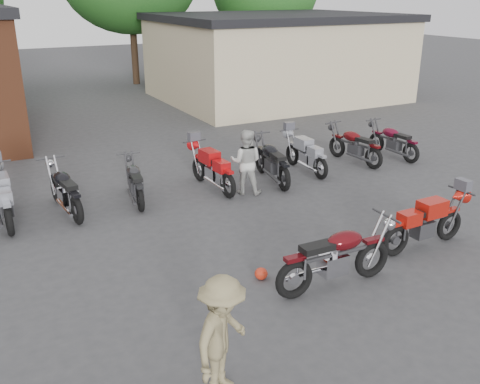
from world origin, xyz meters
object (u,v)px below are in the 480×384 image
row_bike_2 (64,188)px  row_bike_7 (354,143)px  helmet (261,274)px  row_bike_4 (212,166)px  person_light (246,162)px  row_bike_1 (3,195)px  row_bike_5 (272,159)px  row_bike_8 (393,139)px  vintage_motorcycle (337,253)px  person_tan (222,336)px  sportbike (426,220)px  row_bike_6 (306,152)px  row_bike_3 (135,180)px

row_bike_2 → row_bike_7: size_ratio=1.03×
helmet → row_bike_4: (1.19, 4.53, 0.48)m
person_light → row_bike_1: bearing=26.2°
row_bike_5 → row_bike_8: (4.34, 0.18, -0.05)m
row_bike_1 → row_bike_8: row_bike_1 is taller
vintage_motorcycle → row_bike_1: size_ratio=1.02×
vintage_motorcycle → person_tan: 3.11m
helmet → row_bike_5: 5.19m
sportbike → person_light: bearing=109.9°
row_bike_6 → row_bike_5: bearing=102.5°
person_tan → row_bike_8: size_ratio=0.84×
person_light → row_bike_3: person_light is taller
row_bike_2 → row_bike_6: 6.42m
helmet → row_bike_8: 8.46m
sportbike → row_bike_1: row_bike_1 is taller
helmet → row_bike_7: (5.77, 4.61, 0.47)m
helmet → row_bike_2: 5.24m
sportbike → helmet: 3.47m
helmet → row_bike_1: size_ratio=0.11×
person_light → row_bike_7: 4.05m
person_tan → row_bike_6: person_tan is taller
sportbike → row_bike_1: 8.72m
helmet → row_bike_1: 5.99m
row_bike_6 → sportbike: bearing=173.8°
row_bike_3 → helmet: bearing=-161.9°
vintage_motorcycle → row_bike_4: (0.21, 5.33, -0.04)m
row_bike_8 → row_bike_1: bearing=85.3°
helmet → row_bike_2: (-2.37, 4.65, 0.49)m
helmet → row_bike_5: bearing=57.0°
vintage_motorcycle → person_light: size_ratio=1.35×
row_bike_5 → row_bike_8: 4.34m
person_tan → row_bike_2: person_tan is taller
row_bike_1 → row_bike_2: (1.27, -0.08, -0.02)m
person_tan → row_bike_7: (7.57, 6.78, -0.22)m
row_bike_6 → row_bike_7: bearing=-88.0°
row_bike_2 → row_bike_3: (1.60, -0.04, -0.06)m
person_light → person_tan: person_light is taller
row_bike_1 → row_bike_2: row_bike_1 is taller
row_bike_1 → row_bike_8: 10.78m
row_bike_5 → row_bike_6: size_ratio=1.08×
person_light → row_bike_3: (-2.57, 0.76, -0.27)m
vintage_motorcycle → row_bike_1: (-4.63, 5.52, -0.01)m
person_light → sportbike: bearing=146.3°
person_tan → row_bike_2: 6.85m
row_bike_4 → row_bike_1: bearing=83.4°
row_bike_1 → row_bike_8: (10.78, -0.22, -0.06)m
row_bike_4 → row_bike_6: 2.86m
sportbike → row_bike_6: bearing=81.8°
row_bike_1 → row_bike_8: bearing=-91.6°
vintage_motorcycle → row_bike_4: size_ratio=1.07×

